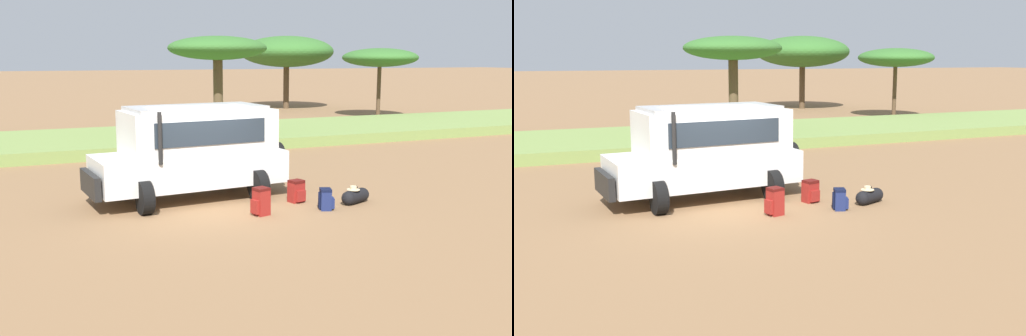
% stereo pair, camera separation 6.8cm
% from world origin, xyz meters
% --- Properties ---
extents(ground_plane, '(320.00, 320.00, 0.00)m').
position_xyz_m(ground_plane, '(0.00, 0.00, 0.00)').
color(ground_plane, olive).
extents(grass_bank, '(120.00, 7.00, 0.44)m').
position_xyz_m(grass_bank, '(0.00, 11.38, 0.22)').
color(grass_bank, olive).
rests_on(grass_bank, ground_plane).
extents(safari_vehicle, '(5.43, 2.99, 2.44)m').
position_xyz_m(safari_vehicle, '(-0.07, 1.02, 1.29)').
color(safari_vehicle, silver).
rests_on(safari_vehicle, ground_plane).
extents(backpack_beside_front_wheel, '(0.42, 0.45, 0.57)m').
position_xyz_m(backpack_beside_front_wheel, '(2.24, -0.38, 0.28)').
color(backpack_beside_front_wheel, maroon).
rests_on(backpack_beside_front_wheel, ground_plane).
extents(backpack_cluster_center, '(0.46, 0.40, 0.66)m').
position_xyz_m(backpack_cluster_center, '(0.89, -1.20, 0.32)').
color(backpack_cluster_center, maroon).
rests_on(backpack_cluster_center, ground_plane).
extents(backpack_near_rear_wheel, '(0.43, 0.43, 0.53)m').
position_xyz_m(backpack_near_rear_wheel, '(2.55, -1.36, 0.25)').
color(backpack_near_rear_wheel, navy).
rests_on(backpack_near_rear_wheel, ground_plane).
extents(duffel_bag_low_black_case, '(0.91, 0.58, 0.46)m').
position_xyz_m(duffel_bag_low_black_case, '(3.57, -1.08, 0.19)').
color(duffel_bag_low_black_case, black).
rests_on(duffel_bag_low_black_case, ground_plane).
extents(acacia_tree_left_mid, '(4.40, 3.84, 4.59)m').
position_xyz_m(acacia_tree_left_mid, '(4.29, 11.41, 3.99)').
color(acacia_tree_left_mid, brown).
rests_on(acacia_tree_left_mid, ground_plane).
extents(acacia_tree_centre_back, '(6.72, 6.74, 5.16)m').
position_xyz_m(acacia_tree_centre_back, '(14.46, 25.49, 4.05)').
color(acacia_tree_centre_back, brown).
rests_on(acacia_tree_centre_back, ground_plane).
extents(acacia_tree_right_mid, '(4.48, 4.74, 4.21)m').
position_xyz_m(acacia_tree_right_mid, '(16.66, 17.09, 3.63)').
color(acacia_tree_right_mid, brown).
rests_on(acacia_tree_right_mid, ground_plane).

